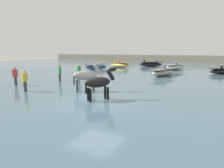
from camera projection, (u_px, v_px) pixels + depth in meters
ground_plane at (96, 105)px, 10.05m from camera, size 120.00×120.00×0.00m
water_surface at (153, 79)px, 18.71m from camera, size 90.00×90.00×0.26m
horse_lead_black at (99, 83)px, 10.00m from camera, size 1.27×1.63×1.93m
horse_trailing_grey at (86, 76)px, 12.16m from camera, size 1.69×1.45×2.06m
boat_mid_outer at (163, 72)px, 20.11m from camera, size 2.07×4.09×1.18m
boat_mid_channel at (175, 67)px, 26.51m from camera, size 2.62×3.90×1.19m
boat_distant_west at (222, 71)px, 21.74m from camera, size 2.89×2.64×1.07m
boat_near_port at (151, 64)px, 32.16m from camera, size 3.77×2.78×1.19m
boat_near_starboard at (120, 65)px, 30.40m from camera, size 3.89×2.36×1.26m
boat_far_offshore at (96, 67)px, 27.34m from camera, size 2.87×2.68×1.03m
person_wading_mid at (79, 73)px, 17.33m from camera, size 0.33×0.38×1.63m
person_onlooker_right at (15, 77)px, 14.46m from camera, size 0.38×0.33×1.63m
person_spectator_far at (60, 74)px, 16.31m from camera, size 0.37×0.30×1.63m
person_onlooker_left at (25, 82)px, 12.20m from camera, size 0.23×0.34×1.63m
far_shoreline at (192, 59)px, 45.09m from camera, size 80.00×2.40×1.78m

